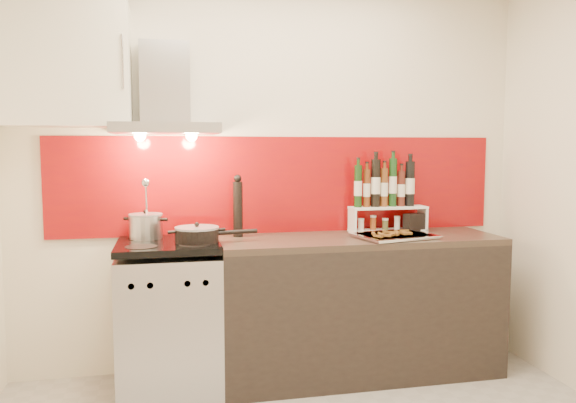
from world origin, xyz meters
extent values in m
cube|color=silver|center=(0.00, 1.40, 1.30)|extent=(3.40, 0.02, 2.60)
cube|color=maroon|center=(0.05, 1.39, 1.22)|extent=(3.00, 0.02, 0.64)
cube|color=#B7B7BA|center=(-0.70, 1.10, 0.42)|extent=(0.60, 0.60, 0.84)
cube|color=black|center=(-0.70, 0.81, 0.33)|extent=(0.50, 0.02, 0.40)
cube|color=#B7B7BA|center=(-0.70, 0.81, 0.72)|extent=(0.56, 0.02, 0.12)
cube|color=#FF190C|center=(-0.70, 0.81, 0.72)|extent=(0.10, 0.01, 0.04)
cube|color=black|center=(-0.70, 1.10, 0.89)|extent=(0.60, 0.60, 0.04)
cube|color=black|center=(0.50, 1.10, 0.43)|extent=(1.80, 0.60, 0.86)
cube|color=black|center=(0.50, 1.10, 0.88)|extent=(1.80, 0.60, 0.04)
cube|color=#B7B7BA|center=(-0.70, 1.15, 1.58)|extent=(0.62, 0.50, 0.06)
cube|color=#B7B7BA|center=(-0.70, 1.30, 1.86)|extent=(0.30, 0.18, 0.50)
sphere|color=#FFD18C|center=(-0.85, 1.15, 1.54)|extent=(0.07, 0.07, 0.07)
sphere|color=#FFD18C|center=(-0.55, 1.15, 1.54)|extent=(0.07, 0.07, 0.07)
cube|color=white|center=(-1.25, 1.22, 1.95)|extent=(0.70, 0.35, 0.72)
cylinder|color=#B7B7BA|center=(-0.83, 1.25, 0.98)|extent=(0.20, 0.20, 0.14)
cylinder|color=#99999E|center=(-0.83, 1.25, 1.06)|extent=(0.21, 0.21, 0.01)
sphere|color=black|center=(-0.83, 1.25, 1.07)|extent=(0.03, 0.03, 0.03)
cylinder|color=black|center=(-0.53, 1.04, 0.95)|extent=(0.25, 0.25, 0.08)
cylinder|color=#99999E|center=(-0.53, 1.04, 1.00)|extent=(0.26, 0.26, 0.01)
sphere|color=black|center=(-0.53, 1.04, 1.02)|extent=(0.03, 0.03, 0.03)
cylinder|color=black|center=(-0.29, 1.08, 0.96)|extent=(0.25, 0.07, 0.03)
cylinder|color=silver|center=(-0.83, 1.20, 0.97)|extent=(0.08, 0.08, 0.14)
cylinder|color=silver|center=(-0.82, 1.20, 1.14)|extent=(0.01, 0.06, 0.25)
sphere|color=silver|center=(-0.82, 1.15, 1.26)|extent=(0.05, 0.05, 0.05)
cylinder|color=black|center=(-0.26, 1.26, 1.08)|extent=(0.06, 0.06, 0.35)
sphere|color=black|center=(-0.26, 1.26, 1.27)|extent=(0.05, 0.05, 0.05)
cube|color=white|center=(0.76, 1.27, 0.91)|extent=(0.53, 0.14, 0.01)
cube|color=white|center=(0.51, 1.27, 0.98)|extent=(0.01, 0.14, 0.15)
cube|color=white|center=(1.02, 1.27, 0.98)|extent=(0.02, 0.14, 0.15)
cube|color=white|center=(0.76, 1.27, 1.06)|extent=(0.53, 0.14, 0.02)
cylinder|color=black|center=(0.55, 1.27, 1.21)|extent=(0.05, 0.05, 0.28)
cylinder|color=#57280E|center=(0.61, 1.27, 1.20)|extent=(0.05, 0.05, 0.25)
cylinder|color=black|center=(0.67, 1.27, 1.23)|extent=(0.06, 0.06, 0.32)
cylinder|color=brown|center=(0.73, 1.27, 1.20)|extent=(0.05, 0.05, 0.26)
cylinder|color=#123413|center=(0.79, 1.27, 1.23)|extent=(0.05, 0.05, 0.33)
cylinder|color=#441912|center=(0.86, 1.27, 1.19)|extent=(0.05, 0.05, 0.24)
cylinder|color=black|center=(0.92, 1.27, 1.22)|extent=(0.06, 0.06, 0.31)
cylinder|color=beige|center=(0.57, 1.27, 0.95)|extent=(0.04, 0.04, 0.07)
cylinder|color=brown|center=(0.66, 1.27, 0.96)|extent=(0.04, 0.04, 0.08)
cylinder|color=#4D4A26|center=(0.74, 1.27, 0.95)|extent=(0.04, 0.04, 0.06)
cylinder|color=silver|center=(0.83, 1.27, 0.95)|extent=(0.04, 0.04, 0.08)
cylinder|color=#906118|center=(0.92, 1.27, 0.95)|extent=(0.04, 0.04, 0.07)
cube|color=black|center=(0.93, 1.22, 0.96)|extent=(0.16, 0.11, 0.13)
cube|color=silver|center=(0.70, 1.01, 0.91)|extent=(0.52, 0.44, 0.01)
cube|color=silver|center=(0.70, 1.01, 0.92)|extent=(0.54, 0.46, 0.01)
cube|color=red|center=(0.70, 1.01, 0.92)|extent=(0.47, 0.39, 0.01)
cube|color=brown|center=(0.67, 0.94, 0.93)|extent=(0.06, 0.05, 0.02)
cube|color=brown|center=(0.80, 1.08, 0.93)|extent=(0.06, 0.03, 0.02)
cube|color=brown|center=(0.60, 0.96, 0.93)|extent=(0.05, 0.06, 0.02)
cube|color=brown|center=(0.70, 1.01, 0.93)|extent=(0.05, 0.06, 0.02)
cube|color=brown|center=(0.77, 1.00, 0.93)|extent=(0.06, 0.02, 0.02)
cube|color=brown|center=(0.68, 0.97, 0.93)|extent=(0.05, 0.06, 0.02)
cube|color=brown|center=(0.56, 0.92, 0.93)|extent=(0.04, 0.06, 0.02)
cube|color=brown|center=(0.67, 1.05, 0.93)|extent=(0.06, 0.04, 0.02)
cube|color=brown|center=(0.73, 1.04, 0.93)|extent=(0.02, 0.06, 0.02)
cube|color=brown|center=(0.66, 1.07, 0.93)|extent=(0.03, 0.06, 0.02)
cube|color=brown|center=(0.59, 1.00, 0.93)|extent=(0.04, 0.06, 0.02)
cube|color=brown|center=(0.56, 0.91, 0.93)|extent=(0.06, 0.05, 0.02)
cube|color=brown|center=(0.77, 0.97, 0.93)|extent=(0.06, 0.03, 0.02)
cube|color=brown|center=(0.78, 1.01, 0.93)|extent=(0.04, 0.06, 0.02)
cube|color=brown|center=(0.62, 0.93, 0.93)|extent=(0.06, 0.05, 0.02)
cube|color=brown|center=(0.56, 1.01, 0.93)|extent=(0.03, 0.06, 0.02)
camera|label=1|loc=(-0.69, -2.28, 1.47)|focal=35.00mm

